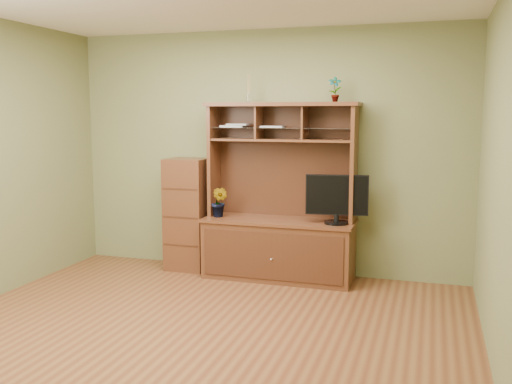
% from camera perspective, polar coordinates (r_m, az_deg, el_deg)
% --- Properties ---
extents(room, '(4.54, 4.04, 2.74)m').
position_cam_1_polar(room, '(4.54, -6.16, 2.31)').
color(room, '#5B2F1A').
rests_on(room, ground).
extents(media_hutch, '(1.66, 0.61, 1.90)m').
position_cam_1_polar(media_hutch, '(6.21, 2.34, -3.88)').
color(media_hutch, '#4C2A15').
rests_on(media_hutch, room).
extents(monitor, '(0.65, 0.25, 0.51)m').
position_cam_1_polar(monitor, '(5.92, 8.08, -0.60)').
color(monitor, black).
rests_on(monitor, media_hutch).
extents(orchid_plant, '(0.21, 0.19, 0.33)m').
position_cam_1_polar(orchid_plant, '(6.27, -3.67, -1.02)').
color(orchid_plant, '#345B1F').
rests_on(orchid_plant, media_hutch).
extents(top_plant, '(0.15, 0.11, 0.26)m').
position_cam_1_polar(top_plant, '(6.03, 7.88, 10.14)').
color(top_plant, '#316924').
rests_on(top_plant, media_hutch).
extents(reed_diffuser, '(0.06, 0.06, 0.31)m').
position_cam_1_polar(reed_diffuser, '(6.26, -0.72, 10.04)').
color(reed_diffuser, silver).
rests_on(reed_diffuser, media_hutch).
extents(magazines, '(0.72, 0.22, 0.04)m').
position_cam_1_polar(magazines, '(6.26, -0.86, 6.63)').
color(magazines, '#A2A2A6').
rests_on(magazines, media_hutch).
extents(side_cabinet, '(0.46, 0.42, 1.28)m').
position_cam_1_polar(side_cabinet, '(6.59, -6.83, -2.21)').
color(side_cabinet, '#4C2A15').
rests_on(side_cabinet, room).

